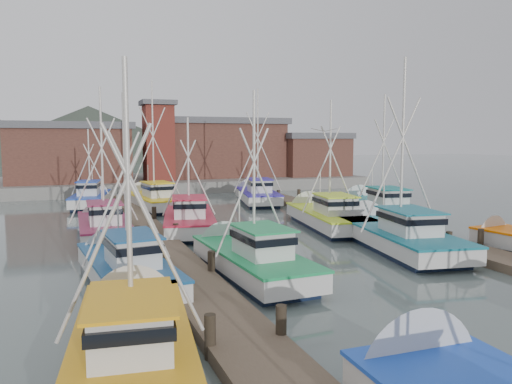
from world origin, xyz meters
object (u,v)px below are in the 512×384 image
object	(u,v)px
lookout_tower	(158,140)
boat_8	(189,219)
boat_12	(152,200)
boat_4	(248,258)

from	to	relation	value
lookout_tower	boat_8	distance (m)	24.30
boat_12	boat_8	bearing A→B (deg)	-93.68
boat_8	boat_12	distance (m)	10.95
boat_4	boat_12	bearing A→B (deg)	88.62
boat_4	boat_8	xyz separation A→B (m)	(0.03, 10.95, -0.00)
boat_4	boat_8	size ratio (longest dim) A/B	0.91
lookout_tower	boat_12	bearing A→B (deg)	-102.56
lookout_tower	boat_4	world-z (taller)	lookout_tower
lookout_tower	boat_8	xyz separation A→B (m)	(-2.28, -23.70, -4.87)
boat_4	boat_12	size ratio (longest dim) A/B	0.79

